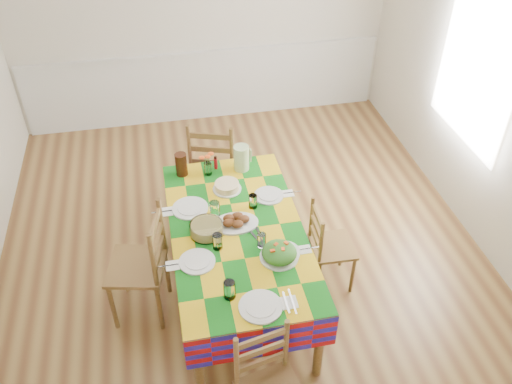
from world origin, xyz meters
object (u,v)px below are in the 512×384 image
green_pitcher (241,158)px  chair_left (142,266)px  tea_pitcher (181,164)px  chair_far (215,165)px  meat_platter (235,222)px  dining_table (237,237)px  chair_right (328,247)px

green_pitcher → chair_left: chair_left is taller
tea_pitcher → chair_left: (-0.42, -0.84, -0.35)m
green_pitcher → chair_far: size_ratio=0.22×
meat_platter → green_pitcher: size_ratio=1.55×
meat_platter → chair_far: bearing=90.6°
dining_table → chair_right: (0.78, 0.00, -0.26)m
dining_table → chair_left: chair_left is taller
green_pitcher → tea_pitcher: bearing=177.3°
meat_platter → chair_left: 0.82m
tea_pitcher → chair_far: size_ratio=0.20×
chair_left → chair_right: chair_left is taller
meat_platter → tea_pitcher: tea_pitcher is taller
chair_far → chair_right: size_ratio=1.26×
dining_table → green_pitcher: 0.84m
meat_platter → chair_right: size_ratio=0.44×
meat_platter → chair_left: chair_left is taller
dining_table → chair_left: 0.79m
green_pitcher → chair_left: 1.30m
tea_pitcher → chair_right: 1.48m
chair_right → green_pitcher: bearing=39.0°
dining_table → chair_left: bearing=-179.2°
dining_table → chair_far: chair_far is taller
tea_pitcher → chair_right: (1.14, -0.82, -0.45)m
dining_table → meat_platter: 0.13m
meat_platter → tea_pitcher: size_ratio=1.74×
chair_far → chair_left: chair_far is taller
meat_platter → chair_far: size_ratio=0.35×
green_pitcher → chair_right: green_pitcher is taller
meat_platter → green_pitcher: bearing=76.0°
tea_pitcher → chair_far: 0.63m
tea_pitcher → green_pitcher: bearing=-2.7°
chair_left → chair_right: 1.56m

